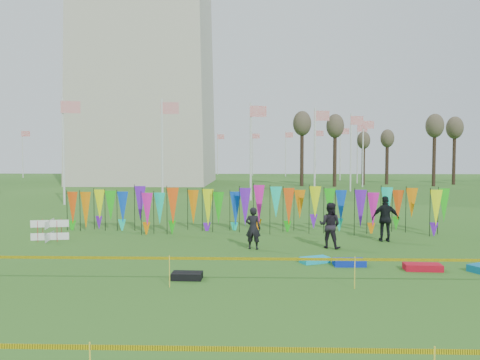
{
  "coord_description": "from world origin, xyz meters",
  "views": [
    {
      "loc": [
        0.29,
        -14.61,
        3.69
      ],
      "look_at": [
        -0.34,
        6.0,
        2.61
      ],
      "focal_mm": 35.0,
      "sensor_mm": 36.0,
      "label": 1
    }
  ],
  "objects_px": {
    "box_kite": "(50,230)",
    "kite_bag_black": "(187,276)",
    "kite_bag_blue": "(349,262)",
    "person_right": "(386,219)",
    "kite_bag_red": "(423,267)",
    "kite_bag_turquoise": "(315,260)",
    "person_left": "(253,228)",
    "person_mid": "(330,225)"
  },
  "relations": [
    {
      "from": "box_kite",
      "to": "kite_bag_black",
      "type": "distance_m",
      "value": 9.27
    },
    {
      "from": "box_kite",
      "to": "kite_bag_blue",
      "type": "bearing_deg",
      "value": -19.62
    },
    {
      "from": "person_right",
      "to": "kite_bag_black",
      "type": "height_order",
      "value": "person_right"
    },
    {
      "from": "person_right",
      "to": "kite_bag_red",
      "type": "bearing_deg",
      "value": 92.6
    },
    {
      "from": "person_right",
      "to": "kite_bag_turquoise",
      "type": "distance_m",
      "value": 5.5
    },
    {
      "from": "box_kite",
      "to": "kite_bag_black",
      "type": "relative_size",
      "value": 1.0
    },
    {
      "from": "person_left",
      "to": "kite_bag_blue",
      "type": "bearing_deg",
      "value": 152.97
    },
    {
      "from": "person_left",
      "to": "kite_bag_blue",
      "type": "height_order",
      "value": "person_left"
    },
    {
      "from": "box_kite",
      "to": "kite_bag_turquoise",
      "type": "xyz_separation_m",
      "value": [
        10.99,
        -3.92,
        -0.35
      ]
    },
    {
      "from": "box_kite",
      "to": "person_mid",
      "type": "relative_size",
      "value": 0.5
    },
    {
      "from": "kite_bag_blue",
      "to": "kite_bag_red",
      "type": "relative_size",
      "value": 0.9
    },
    {
      "from": "kite_bag_turquoise",
      "to": "kite_bag_black",
      "type": "relative_size",
      "value": 1.09
    },
    {
      "from": "kite_bag_turquoise",
      "to": "kite_bag_black",
      "type": "height_order",
      "value": "kite_bag_black"
    },
    {
      "from": "kite_bag_turquoise",
      "to": "kite_bag_red",
      "type": "relative_size",
      "value": 0.84
    },
    {
      "from": "person_left",
      "to": "person_right",
      "type": "height_order",
      "value": "person_right"
    },
    {
      "from": "person_left",
      "to": "kite_bag_turquoise",
      "type": "relative_size",
      "value": 1.7
    },
    {
      "from": "person_mid",
      "to": "kite_bag_turquoise",
      "type": "distance_m",
      "value": 2.89
    },
    {
      "from": "person_right",
      "to": "kite_bag_turquoise",
      "type": "bearing_deg",
      "value": 54.16
    },
    {
      "from": "person_left",
      "to": "kite_bag_turquoise",
      "type": "bearing_deg",
      "value": 145.62
    },
    {
      "from": "person_mid",
      "to": "kite_bag_red",
      "type": "relative_size",
      "value": 1.57
    },
    {
      "from": "person_left",
      "to": "person_right",
      "type": "relative_size",
      "value": 0.85
    },
    {
      "from": "person_mid",
      "to": "kite_bag_black",
      "type": "xyz_separation_m",
      "value": [
        -5.02,
        -4.88,
        -0.81
      ]
    },
    {
      "from": "box_kite",
      "to": "person_mid",
      "type": "bearing_deg",
      "value": -6.28
    },
    {
      "from": "kite_bag_black",
      "to": "box_kite",
      "type": "bearing_deg",
      "value": 138.08
    },
    {
      "from": "kite_bag_turquoise",
      "to": "kite_bag_black",
      "type": "distance_m",
      "value": 4.68
    },
    {
      "from": "person_left",
      "to": "person_right",
      "type": "bearing_deg",
      "value": -149.66
    },
    {
      "from": "kite_bag_red",
      "to": "person_mid",
      "type": "bearing_deg",
      "value": 123.94
    },
    {
      "from": "person_mid",
      "to": "person_left",
      "type": "bearing_deg",
      "value": 31.93
    },
    {
      "from": "person_mid",
      "to": "kite_bag_blue",
      "type": "height_order",
      "value": "person_mid"
    },
    {
      "from": "box_kite",
      "to": "kite_bag_blue",
      "type": "height_order",
      "value": "box_kite"
    },
    {
      "from": "kite_bag_red",
      "to": "person_right",
      "type": "bearing_deg",
      "value": 87.59
    },
    {
      "from": "box_kite",
      "to": "kite_bag_red",
      "type": "height_order",
      "value": "box_kite"
    },
    {
      "from": "person_right",
      "to": "kite_bag_black",
      "type": "relative_size",
      "value": 2.17
    },
    {
      "from": "box_kite",
      "to": "kite_bag_red",
      "type": "bearing_deg",
      "value": -18.83
    },
    {
      "from": "person_left",
      "to": "person_right",
      "type": "distance_m",
      "value": 5.97
    },
    {
      "from": "kite_bag_blue",
      "to": "box_kite",
      "type": "bearing_deg",
      "value": 160.38
    },
    {
      "from": "box_kite",
      "to": "person_left",
      "type": "distance_m",
      "value": 9.02
    },
    {
      "from": "person_left",
      "to": "kite_bag_black",
      "type": "bearing_deg",
      "value": 79.08
    },
    {
      "from": "kite_bag_turquoise",
      "to": "kite_bag_blue",
      "type": "relative_size",
      "value": 0.94
    },
    {
      "from": "person_left",
      "to": "kite_bag_black",
      "type": "relative_size",
      "value": 1.85
    },
    {
      "from": "box_kite",
      "to": "person_right",
      "type": "bearing_deg",
      "value": 0.74
    },
    {
      "from": "person_mid",
      "to": "kite_bag_turquoise",
      "type": "relative_size",
      "value": 1.86
    }
  ]
}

